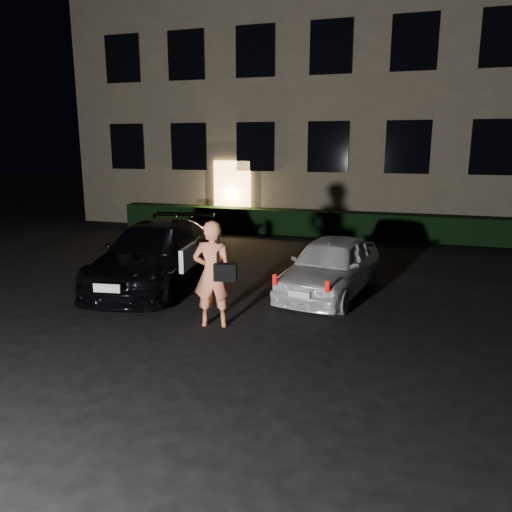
% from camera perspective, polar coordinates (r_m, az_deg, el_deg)
% --- Properties ---
extents(ground, '(80.00, 80.00, 0.00)m').
position_cam_1_polar(ground, '(7.68, -6.29, -11.30)').
color(ground, black).
rests_on(ground, ground).
extents(building, '(20.00, 8.11, 12.00)m').
position_cam_1_polar(building, '(21.77, 10.36, 20.15)').
color(building, brown).
rests_on(building, ground).
extents(hedge, '(15.00, 0.70, 0.85)m').
position_cam_1_polar(hedge, '(17.35, 7.73, 3.70)').
color(hedge, black).
rests_on(hedge, ground).
extents(sedan, '(2.58, 4.97, 1.37)m').
position_cam_1_polar(sedan, '(11.45, -11.41, 0.22)').
color(sedan, black).
rests_on(sedan, ground).
extents(hatch, '(2.00, 3.76, 1.22)m').
position_cam_1_polar(hatch, '(10.58, 8.53, -1.11)').
color(hatch, white).
rests_on(hatch, ground).
extents(man, '(0.84, 0.59, 1.87)m').
position_cam_1_polar(man, '(8.58, -4.91, -2.03)').
color(man, '#FF8B5D').
rests_on(man, ground).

